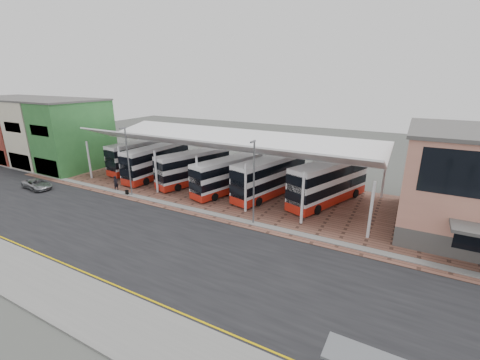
# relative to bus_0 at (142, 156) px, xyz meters

# --- Properties ---
(ground) EXTENTS (140.00, 140.00, 0.00)m
(ground) POSITION_rel_bus_0_xyz_m (20.81, -14.95, -2.23)
(ground) COLOR #3D3F3B
(road) EXTENTS (120.00, 14.00, 0.02)m
(road) POSITION_rel_bus_0_xyz_m (20.81, -15.95, -2.22)
(road) COLOR black
(road) RESTS_ON ground
(forecourt) EXTENTS (72.00, 16.00, 0.06)m
(forecourt) POSITION_rel_bus_0_xyz_m (22.81, -1.95, -2.20)
(forecourt) COLOR brown
(forecourt) RESTS_ON ground
(sidewalk) EXTENTS (120.00, 4.00, 0.14)m
(sidewalk) POSITION_rel_bus_0_xyz_m (20.81, -23.95, -2.16)
(sidewalk) COLOR slate
(sidewalk) RESTS_ON ground
(north_kerb) EXTENTS (120.00, 0.80, 0.14)m
(north_kerb) POSITION_rel_bus_0_xyz_m (20.81, -8.75, -2.16)
(north_kerb) COLOR slate
(north_kerb) RESTS_ON ground
(yellow_line_near) EXTENTS (120.00, 0.12, 0.01)m
(yellow_line_near) POSITION_rel_bus_0_xyz_m (20.81, -21.95, -2.20)
(yellow_line_near) COLOR #CAA200
(yellow_line_near) RESTS_ON road
(yellow_line_far) EXTENTS (120.00, 0.12, 0.01)m
(yellow_line_far) POSITION_rel_bus_0_xyz_m (20.81, -21.65, -2.20)
(yellow_line_far) COLOR #CAA200
(yellow_line_far) RESTS_ON road
(canopy) EXTENTS (37.00, 11.63, 7.07)m
(canopy) POSITION_rel_bus_0_xyz_m (14.81, -1.01, 3.57)
(canopy) COLOR silver
(canopy) RESTS_ON ground
(shop_green) EXTENTS (6.40, 10.20, 10.22)m
(shop_green) POSITION_rel_bus_0_xyz_m (-9.19, -3.97, 2.89)
(shop_green) COLOR #337436
(shop_green) RESTS_ON ground
(shop_cream) EXTENTS (6.40, 10.20, 10.22)m
(shop_cream) POSITION_rel_bus_0_xyz_m (-15.69, -3.97, 2.89)
(shop_cream) COLOR beige
(shop_cream) RESTS_ON ground
(shop_brick) EXTENTS (6.40, 10.20, 10.22)m
(shop_brick) POSITION_rel_bus_0_xyz_m (-22.19, -3.97, 2.89)
(shop_brick) COLOR maroon
(shop_brick) RESTS_ON ground
(shop_ochre) EXTENTS (6.40, 10.20, 10.22)m
(shop_ochre) POSITION_rel_bus_0_xyz_m (-28.69, -3.97, 2.89)
(shop_ochre) COLOR tan
(shop_ochre) RESTS_ON ground
(lamp_west) EXTENTS (0.16, 0.90, 8.07)m
(lamp_west) POSITION_rel_bus_0_xyz_m (6.81, -8.67, 2.13)
(lamp_west) COLOR #5B5E62
(lamp_west) RESTS_ON ground
(lamp_east) EXTENTS (0.16, 0.90, 8.07)m
(lamp_east) POSITION_rel_bus_0_xyz_m (22.81, -8.67, 2.13)
(lamp_east) COLOR #5B5E62
(lamp_east) RESTS_ON ground
(bus_0) EXTENTS (3.59, 10.78, 4.36)m
(bus_0) POSITION_rel_bus_0_xyz_m (0.00, 0.00, 0.00)
(bus_0) COLOR white
(bus_0) RESTS_ON forecourt
(bus_1) EXTENTS (2.92, 10.74, 4.40)m
(bus_1) POSITION_rel_bus_0_xyz_m (4.50, -1.67, 0.02)
(bus_1) COLOR white
(bus_1) RESTS_ON forecourt
(bus_2) EXTENTS (5.45, 10.44, 4.21)m
(bus_2) POSITION_rel_bus_0_xyz_m (10.62, -1.52, -0.07)
(bus_2) COLOR white
(bus_2) RESTS_ON forecourt
(bus_3) EXTENTS (5.01, 10.25, 4.12)m
(bus_3) POSITION_rel_bus_0_xyz_m (16.20, -2.15, -0.12)
(bus_3) COLOR white
(bus_3) RESTS_ON forecourt
(bus_4) EXTENTS (5.16, 11.15, 4.48)m
(bus_4) POSITION_rel_bus_0_xyz_m (21.07, -0.87, 0.06)
(bus_4) COLOR white
(bus_4) RESTS_ON forecourt
(bus_5) EXTENTS (6.43, 11.52, 4.67)m
(bus_5) POSITION_rel_bus_0_xyz_m (27.65, 0.12, 0.15)
(bus_5) COLOR white
(bus_5) RESTS_ON forecourt
(silver_car) EXTENTS (4.54, 2.38, 1.22)m
(silver_car) POSITION_rel_bus_0_xyz_m (-5.36, -12.57, -1.60)
(silver_car) COLOR gray
(silver_car) RESTS_ON road
(pedestrian) EXTENTS (0.50, 0.70, 1.80)m
(pedestrian) POSITION_rel_bus_0_xyz_m (3.84, -8.28, -1.26)
(pedestrian) COLOR black
(pedestrian) RESTS_ON forecourt
(suitcase) EXTENTS (0.34, 0.24, 0.58)m
(suitcase) POSITION_rel_bus_0_xyz_m (6.25, -8.87, -1.87)
(suitcase) COLOR black
(suitcase) RESTS_ON forecourt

